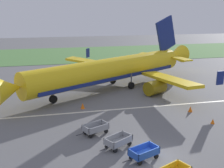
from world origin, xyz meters
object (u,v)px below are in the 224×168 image
at_px(traffic_cone_mid_apron, 190,109).
at_px(baggage_cart_third_in_row, 118,141).
at_px(baggage_cart_second_in_row, 144,153).
at_px(traffic_cone_by_carts, 83,106).
at_px(airplane, 115,69).
at_px(baggage_cart_fourth_in_row, 95,128).
at_px(traffic_cone_near_plane, 213,121).

bearing_deg(traffic_cone_mid_apron, baggage_cart_third_in_row, -147.79).
relative_size(baggage_cart_second_in_row, traffic_cone_mid_apron, 5.00).
height_order(baggage_cart_second_in_row, traffic_cone_mid_apron, baggage_cart_second_in_row).
xyz_separation_m(baggage_cart_second_in_row, baggage_cart_third_in_row, (-1.62, 2.59, 0.00)).
bearing_deg(traffic_cone_by_carts, airplane, 53.50).
bearing_deg(traffic_cone_mid_apron, baggage_cart_fourth_in_row, -163.89).
distance_m(baggage_cart_third_in_row, traffic_cone_mid_apron, 13.12).
bearing_deg(airplane, baggage_cart_third_in_row, -102.73).
bearing_deg(traffic_cone_near_plane, traffic_cone_by_carts, 149.15).
distance_m(airplane, baggage_cart_second_in_row, 22.74).
bearing_deg(baggage_cart_fourth_in_row, airplane, 69.81).
height_order(traffic_cone_near_plane, traffic_cone_mid_apron, traffic_cone_mid_apron).
distance_m(baggage_cart_third_in_row, traffic_cone_by_carts, 11.32).
bearing_deg(baggage_cart_fourth_in_row, traffic_cone_near_plane, -1.50).
xyz_separation_m(baggage_cart_second_in_row, traffic_cone_by_carts, (-3.56, 13.73, -0.23)).
xyz_separation_m(baggage_cart_third_in_row, traffic_cone_mid_apron, (11.10, 6.99, -0.25)).
xyz_separation_m(airplane, traffic_cone_by_carts, (-6.43, -8.69, -2.68)).
distance_m(baggage_cart_fourth_in_row, traffic_cone_near_plane, 13.32).
relative_size(baggage_cart_fourth_in_row, traffic_cone_by_carts, 4.78).
bearing_deg(baggage_cart_fourth_in_row, traffic_cone_by_carts, 92.63).
height_order(airplane, baggage_cart_second_in_row, airplane).
height_order(baggage_cart_second_in_row, baggage_cart_fourth_in_row, same).
distance_m(baggage_cart_second_in_row, traffic_cone_near_plane, 11.55).
height_order(baggage_cart_second_in_row, traffic_cone_near_plane, baggage_cart_second_in_row).
bearing_deg(baggage_cart_third_in_row, baggage_cart_second_in_row, -58.01).
bearing_deg(traffic_cone_by_carts, baggage_cart_second_in_row, -75.46).
relative_size(airplane, baggage_cart_second_in_row, 9.69).
height_order(airplane, baggage_cart_third_in_row, airplane).
bearing_deg(traffic_cone_by_carts, traffic_cone_mid_apron, -17.66).
xyz_separation_m(baggage_cart_second_in_row, traffic_cone_near_plane, (10.11, 5.57, -0.31)).
bearing_deg(traffic_cone_near_plane, baggage_cart_fourth_in_row, 178.50).
relative_size(baggage_cart_second_in_row, baggage_cart_fourth_in_row, 1.01).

